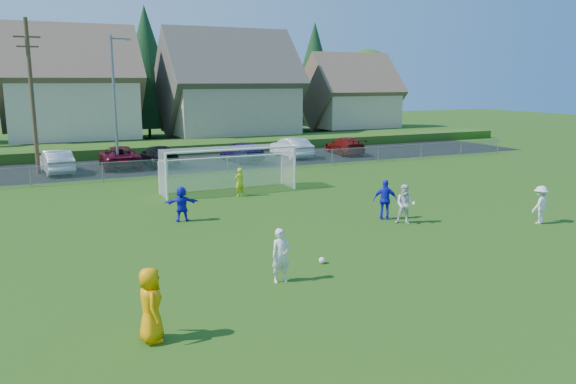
# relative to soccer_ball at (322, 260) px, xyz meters

# --- Properties ---
(ground) EXTENTS (160.00, 160.00, 0.00)m
(ground) POSITION_rel_soccer_ball_xyz_m (1.20, -2.64, -0.11)
(ground) COLOR #193D0C
(ground) RESTS_ON ground
(asphalt_lot) EXTENTS (60.00, 60.00, 0.00)m
(asphalt_lot) POSITION_rel_soccer_ball_xyz_m (1.20, 24.86, -0.10)
(asphalt_lot) COLOR black
(asphalt_lot) RESTS_ON ground
(grass_embankment) EXTENTS (70.00, 6.00, 0.80)m
(grass_embankment) POSITION_rel_soccer_ball_xyz_m (1.20, 32.36, 0.29)
(grass_embankment) COLOR #1E420F
(grass_embankment) RESTS_ON ground
(soccer_ball) EXTENTS (0.22, 0.22, 0.22)m
(soccer_ball) POSITION_rel_soccer_ball_xyz_m (0.00, 0.00, 0.00)
(soccer_ball) COLOR white
(soccer_ball) RESTS_ON ground
(referee) EXTENTS (0.63, 0.92, 1.83)m
(referee) POSITION_rel_soccer_ball_xyz_m (-6.40, -3.38, 0.80)
(referee) COLOR orange
(referee) RESTS_ON ground
(player_white_a) EXTENTS (0.63, 0.42, 1.69)m
(player_white_a) POSITION_rel_soccer_ball_xyz_m (-1.98, -1.02, 0.73)
(player_white_a) COLOR white
(player_white_a) RESTS_ON ground
(player_white_b) EXTENTS (1.07, 1.04, 1.73)m
(player_white_b) POSITION_rel_soccer_ball_xyz_m (5.77, 3.22, 0.75)
(player_white_b) COLOR white
(player_white_b) RESTS_ON ground
(player_white_c) EXTENTS (1.18, 0.85, 1.65)m
(player_white_c) POSITION_rel_soccer_ball_xyz_m (11.13, 0.86, 0.72)
(player_white_c) COLOR white
(player_white_c) RESTS_ON ground
(player_blue_a) EXTENTS (1.12, 0.92, 1.79)m
(player_blue_a) POSITION_rel_soccer_ball_xyz_m (5.46, 4.25, 0.78)
(player_blue_a) COLOR #161BCF
(player_blue_a) RESTS_ON ground
(player_blue_b) EXTENTS (1.52, 0.73, 1.57)m
(player_blue_b) POSITION_rel_soccer_ball_xyz_m (-2.84, 7.70, 0.68)
(player_blue_b) COLOR #161BCF
(player_blue_b) RESTS_ON ground
(goalkeeper) EXTENTS (0.64, 0.51, 1.54)m
(goalkeeper) POSITION_rel_soccer_ball_xyz_m (1.31, 11.75, 0.66)
(goalkeeper) COLOR #BCD218
(goalkeeper) RESTS_ON ground
(car_b) EXTENTS (2.12, 4.91, 1.57)m
(car_b) POSITION_rel_soccer_ball_xyz_m (-7.16, 24.04, 0.68)
(car_b) COLOR silver
(car_b) RESTS_ON ground
(car_c) EXTENTS (2.65, 5.54, 1.52)m
(car_c) POSITION_rel_soccer_ball_xyz_m (-2.96, 24.92, 0.65)
(car_c) COLOR #500919
(car_c) RESTS_ON ground
(car_d) EXTENTS (2.46, 5.15, 1.45)m
(car_d) POSITION_rel_soccer_ball_xyz_m (-0.33, 24.51, 0.61)
(car_d) COLOR black
(car_d) RESTS_ON ground
(car_e) EXTENTS (2.39, 4.82, 1.58)m
(car_e) POSITION_rel_soccer_ball_xyz_m (5.88, 23.91, 0.68)
(car_e) COLOR #1D164F
(car_e) RESTS_ON ground
(car_f) EXTENTS (1.82, 4.84, 1.58)m
(car_f) POSITION_rel_soccer_ball_xyz_m (10.39, 24.60, 0.68)
(car_f) COLOR silver
(car_f) RESTS_ON ground
(car_g) EXTENTS (2.65, 5.16, 1.43)m
(car_g) POSITION_rel_soccer_ball_xyz_m (15.28, 24.45, 0.61)
(car_g) COLOR #640E0B
(car_g) RESTS_ON ground
(soccer_goal) EXTENTS (7.42, 1.90, 2.50)m
(soccer_goal) POSITION_rel_soccer_ball_xyz_m (1.20, 13.41, 1.52)
(soccer_goal) COLOR white
(soccer_goal) RESTS_ON ground
(chainlink_fence) EXTENTS (52.06, 0.06, 1.20)m
(chainlink_fence) POSITION_rel_soccer_ball_xyz_m (1.20, 19.36, 0.52)
(chainlink_fence) COLOR gray
(chainlink_fence) RESTS_ON ground
(streetlight) EXTENTS (1.38, 0.18, 9.00)m
(streetlight) POSITION_rel_soccer_ball_xyz_m (-3.24, 23.36, 4.73)
(streetlight) COLOR slate
(streetlight) RESTS_ON ground
(utility_pole) EXTENTS (1.60, 0.26, 10.00)m
(utility_pole) POSITION_rel_soccer_ball_xyz_m (-8.30, 24.36, 5.04)
(utility_pole) COLOR #473321
(utility_pole) RESTS_ON ground
(houses_row) EXTENTS (53.90, 11.45, 13.27)m
(houses_row) POSITION_rel_soccer_ball_xyz_m (3.18, 39.82, 7.22)
(houses_row) COLOR tan
(houses_row) RESTS_ON ground
(tree_row) EXTENTS (65.98, 12.36, 13.80)m
(tree_row) POSITION_rel_soccer_ball_xyz_m (2.25, 46.09, 6.80)
(tree_row) COLOR #382616
(tree_row) RESTS_ON ground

